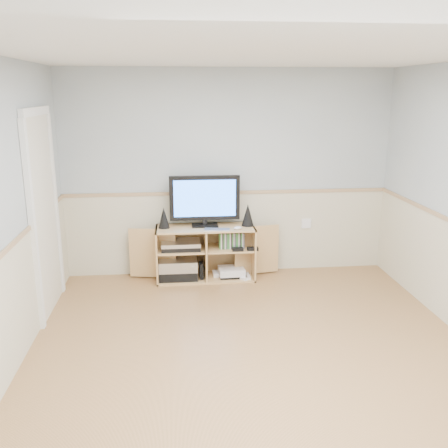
{
  "coord_description": "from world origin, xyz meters",
  "views": [
    {
      "loc": [
        -0.66,
        -3.75,
        2.23
      ],
      "look_at": [
        -0.16,
        1.2,
        0.9
      ],
      "focal_mm": 40.0,
      "sensor_mm": 36.0,
      "label": 1
    }
  ],
  "objects_px": {
    "media_cabinet": "(205,251)",
    "keyboard": "(217,230)",
    "monitor": "(205,199)",
    "game_consoles": "(230,272)"
  },
  "relations": [
    {
      "from": "media_cabinet",
      "to": "keyboard",
      "type": "bearing_deg",
      "value": -56.21
    },
    {
      "from": "keyboard",
      "to": "monitor",
      "type": "bearing_deg",
      "value": 133.11
    },
    {
      "from": "keyboard",
      "to": "game_consoles",
      "type": "bearing_deg",
      "value": 44.58
    },
    {
      "from": "media_cabinet",
      "to": "keyboard",
      "type": "height_order",
      "value": "keyboard"
    },
    {
      "from": "monitor",
      "to": "game_consoles",
      "type": "distance_m",
      "value": 0.96
    },
    {
      "from": "keyboard",
      "to": "game_consoles",
      "type": "distance_m",
      "value": 0.62
    },
    {
      "from": "media_cabinet",
      "to": "game_consoles",
      "type": "xyz_separation_m",
      "value": [
        0.3,
        -0.07,
        -0.26
      ]
    },
    {
      "from": "monitor",
      "to": "game_consoles",
      "type": "xyz_separation_m",
      "value": [
        0.3,
        -0.06,
        -0.91
      ]
    },
    {
      "from": "monitor",
      "to": "keyboard",
      "type": "relative_size",
      "value": 2.79
    },
    {
      "from": "media_cabinet",
      "to": "game_consoles",
      "type": "bearing_deg",
      "value": -12.26
    }
  ]
}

